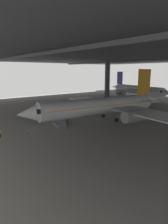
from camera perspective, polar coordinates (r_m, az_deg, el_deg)
The scene contains 8 objects.
ground_plane at distance 47.95m, azimuth 4.75°, elevation -2.29°, with size 110.00×110.00×0.00m, color gray.
hangar_structure at distance 57.16m, azimuth 15.50°, elevation 15.76°, with size 121.00×99.00×16.69m.
airplane_main at distance 46.51m, azimuth 5.18°, elevation 1.71°, with size 37.15×38.20×11.89m.
boarding_stairs at distance 42.45m, azimuth -7.04°, elevation -3.13°, with size 4.43×1.99×4.75m.
crew_worker_near_nose at distance 37.98m, azimuth -22.59°, elevation -5.38°, with size 0.55×0.23×1.65m.
crew_worker_by_stairs at distance 45.41m, azimuth -4.70°, elevation -1.80°, with size 0.55×0.25×1.72m.
airplane_distant at distance 92.10m, azimuth 14.71°, elevation 6.12°, with size 35.36×34.53×11.15m.
traffic_cone_orange at distance 38.96m, azimuth -15.52°, elevation -5.49°, with size 0.36×0.36×0.60m.
Camera 1 is at (33.93, -31.92, 11.37)m, focal length 32.38 mm.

